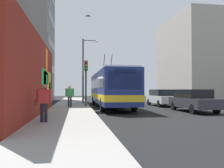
# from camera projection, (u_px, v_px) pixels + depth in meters

# --- Properties ---
(ground_plane) EXTENTS (80.00, 80.00, 0.00)m
(ground_plane) POSITION_uv_depth(u_px,v_px,m) (91.00, 110.00, 17.82)
(ground_plane) COLOR black
(sidewalk_slab) EXTENTS (48.00, 3.20, 0.15)m
(sidewalk_slab) POSITION_uv_depth(u_px,v_px,m) (70.00, 109.00, 17.58)
(sidewalk_slab) COLOR gray
(sidewalk_slab) RESTS_ON ground_plane
(graffiti_wall) EXTENTS (13.24, 0.32, 4.59)m
(graffiti_wall) POSITION_uv_depth(u_px,v_px,m) (37.00, 77.00, 13.07)
(graffiti_wall) COLOR maroon
(graffiti_wall) RESTS_ON ground_plane
(building_far_left) EXTENTS (9.48, 9.58, 17.49)m
(building_far_left) POSITION_uv_depth(u_px,v_px,m) (14.00, 34.00, 29.97)
(building_far_left) COLOR gray
(building_far_left) RESTS_ON ground_plane
(building_far_right) EXTENTS (12.91, 7.24, 12.69)m
(building_far_right) POSITION_uv_depth(u_px,v_px,m) (193.00, 59.00, 36.37)
(building_far_right) COLOR #B2A899
(building_far_right) RESTS_ON ground_plane
(city_bus) EXTENTS (12.22, 2.57, 4.90)m
(city_bus) POSITION_uv_depth(u_px,v_px,m) (110.00, 88.00, 20.32)
(city_bus) COLOR navy
(city_bus) RESTS_ON ground_plane
(parked_car_dark_gray) EXTENTS (4.48, 1.83, 1.58)m
(parked_car_dark_gray) POSITION_uv_depth(u_px,v_px,m) (193.00, 100.00, 16.31)
(parked_car_dark_gray) COLOR #38383D
(parked_car_dark_gray) RESTS_ON ground_plane
(parked_car_white) EXTENTS (4.46, 1.94, 1.58)m
(parked_car_white) POSITION_uv_depth(u_px,v_px,m) (162.00, 97.00, 22.09)
(parked_car_white) COLOR white
(parked_car_white) RESTS_ON ground_plane
(pedestrian_near_wall) EXTENTS (0.22, 0.74, 1.65)m
(pedestrian_near_wall) POSITION_uv_depth(u_px,v_px,m) (44.00, 100.00, 10.04)
(pedestrian_near_wall) COLOR #1E1E2D
(pedestrian_near_wall) RESTS_ON sidewalk_slab
(pedestrian_midblock) EXTENTS (0.23, 0.69, 1.74)m
(pedestrian_midblock) POSITION_uv_depth(u_px,v_px,m) (70.00, 94.00, 18.64)
(pedestrian_midblock) COLOR #1E1E2D
(pedestrian_midblock) RESTS_ON sidewalk_slab
(traffic_light) EXTENTS (0.49, 0.28, 3.90)m
(traffic_light) POSITION_uv_depth(u_px,v_px,m) (86.00, 75.00, 19.61)
(traffic_light) COLOR #2D382D
(traffic_light) RESTS_ON sidewalk_slab
(street_lamp) EXTENTS (0.44, 1.69, 6.81)m
(street_lamp) POSITION_uv_depth(u_px,v_px,m) (85.00, 66.00, 24.48)
(street_lamp) COLOR #4C4C51
(street_lamp) RESTS_ON sidewalk_slab
(flying_pigeons) EXTENTS (0.32, 0.51, 0.19)m
(flying_pigeons) POSITION_uv_depth(u_px,v_px,m) (88.00, 16.00, 20.60)
(flying_pigeons) COLOR #47474C
(curbside_puddle) EXTENTS (1.91, 1.91, 0.00)m
(curbside_puddle) POSITION_uv_depth(u_px,v_px,m) (103.00, 113.00, 15.64)
(curbside_puddle) COLOR black
(curbside_puddle) RESTS_ON ground_plane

